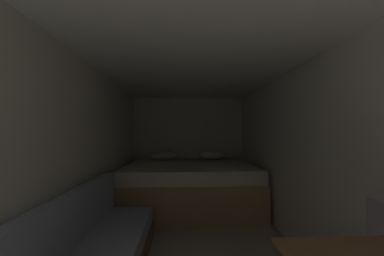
# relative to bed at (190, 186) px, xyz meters

# --- Properties ---
(wall_back) EXTENTS (2.45, 0.05, 2.09)m
(wall_back) POSITION_rel_bed_xyz_m (0.00, 0.96, 0.65)
(wall_back) COLOR silver
(wall_back) RESTS_ON ground
(wall_left) EXTENTS (0.05, 5.33, 2.09)m
(wall_left) POSITION_rel_bed_xyz_m (-1.20, -1.73, 0.65)
(wall_left) COLOR silver
(wall_left) RESTS_ON ground
(wall_right) EXTENTS (0.05, 5.33, 2.09)m
(wall_right) POSITION_rel_bed_xyz_m (1.20, -1.73, 0.65)
(wall_right) COLOR silver
(wall_right) RESTS_ON ground
(ceiling_slab) EXTENTS (2.45, 5.33, 0.05)m
(ceiling_slab) POSITION_rel_bed_xyz_m (0.00, -1.73, 1.72)
(ceiling_slab) COLOR white
(ceiling_slab) RESTS_ON wall_left
(bed) EXTENTS (2.23, 1.79, 0.95)m
(bed) POSITION_rel_bed_xyz_m (0.00, 0.00, 0.00)
(bed) COLOR tan
(bed) RESTS_ON ground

